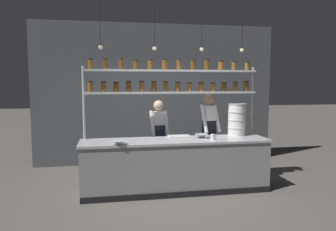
# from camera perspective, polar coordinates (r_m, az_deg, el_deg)

# --- Properties ---
(ground_plane) EXTENTS (40.00, 40.00, 0.00)m
(ground_plane) POSITION_cam_1_polar(r_m,az_deg,el_deg) (5.97, 1.29, -12.93)
(ground_plane) COLOR #5B5651
(back_wall) EXTENTS (5.70, 0.12, 3.28)m
(back_wall) POSITION_cam_1_polar(r_m,az_deg,el_deg) (7.80, -1.93, 3.75)
(back_wall) COLOR #4C5156
(back_wall) RESTS_ON ground_plane
(prep_counter) EXTENTS (3.30, 0.76, 0.92)m
(prep_counter) POSITION_cam_1_polar(r_m,az_deg,el_deg) (5.84, 1.31, -8.66)
(prep_counter) COLOR gray
(prep_counter) RESTS_ON ground_plane
(spice_shelf_unit) EXTENTS (3.18, 0.28, 2.34)m
(spice_shelf_unit) POSITION_cam_1_polar(r_m,az_deg,el_deg) (5.98, 0.64, 5.62)
(spice_shelf_unit) COLOR #B7BABF
(spice_shelf_unit) RESTS_ON ground_plane
(chef_left) EXTENTS (0.39, 0.30, 1.56)m
(chef_left) POSITION_cam_1_polar(r_m,az_deg,el_deg) (6.50, -1.64, -3.32)
(chef_left) COLOR black
(chef_left) RESTS_ON ground_plane
(chef_center) EXTENTS (0.41, 0.34, 1.71)m
(chef_center) POSITION_cam_1_polar(r_m,az_deg,el_deg) (6.46, 7.15, -2.52)
(chef_center) COLOR black
(chef_center) RESTS_ON ground_plane
(container_stack) EXTENTS (0.35, 0.35, 0.60)m
(container_stack) POSITION_cam_1_polar(r_m,az_deg,el_deg) (6.32, 11.89, -0.65)
(container_stack) COLOR white
(container_stack) RESTS_ON prep_counter
(cutting_board) EXTENTS (0.40, 0.26, 0.02)m
(cutting_board) POSITION_cam_1_polar(r_m,az_deg,el_deg) (6.01, 1.97, -3.64)
(cutting_board) COLOR silver
(cutting_board) RESTS_ON prep_counter
(prep_bowl_near_left) EXTENTS (0.24, 0.24, 0.07)m
(prep_bowl_near_left) POSITION_cam_1_polar(r_m,az_deg,el_deg) (5.32, -8.57, -4.71)
(prep_bowl_near_left) COLOR silver
(prep_bowl_near_left) RESTS_ON prep_counter
(prep_bowl_center_front) EXTENTS (0.25, 0.25, 0.07)m
(prep_bowl_center_front) POSITION_cam_1_polar(r_m,az_deg,el_deg) (5.94, 5.86, -3.58)
(prep_bowl_center_front) COLOR #B2B7BC
(prep_bowl_center_front) RESTS_ON prep_counter
(serving_cup_front) EXTENTS (0.08, 0.08, 0.10)m
(serving_cup_front) POSITION_cam_1_polar(r_m,az_deg,el_deg) (5.77, 7.82, -3.72)
(serving_cup_front) COLOR silver
(serving_cup_front) RESTS_ON prep_counter
(pendant_light_row) EXTENTS (2.52, 0.07, 0.78)m
(pendant_light_row) POSITION_cam_1_polar(r_m,az_deg,el_deg) (5.69, 1.44, 11.97)
(pendant_light_row) COLOR black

